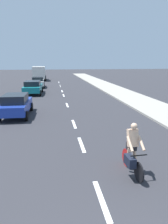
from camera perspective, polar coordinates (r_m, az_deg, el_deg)
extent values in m
plane|color=#2D2D33|center=(21.77, -5.46, 3.90)|extent=(160.00, 160.00, 0.00)
cube|color=#9E998E|center=(25.10, 10.52, 5.23)|extent=(3.60, 80.00, 0.14)
cube|color=white|center=(6.28, 4.92, -23.21)|extent=(0.16, 1.80, 0.01)
cube|color=white|center=(9.67, -0.71, -9.08)|extent=(0.16, 1.80, 0.01)
cube|color=white|center=(12.71, -2.82, -3.36)|extent=(0.16, 1.80, 0.01)
cube|color=white|center=(18.24, -4.75, 1.96)|extent=(0.16, 1.80, 0.01)
cube|color=white|center=(23.53, -5.74, 4.66)|extent=(0.16, 1.80, 0.01)
cube|color=white|center=(26.95, -6.17, 5.83)|extent=(0.16, 1.80, 0.01)
cube|color=white|center=(32.34, -6.66, 7.17)|extent=(0.16, 1.80, 0.01)
cube|color=white|center=(33.27, -6.73, 7.36)|extent=(0.16, 1.80, 0.01)
cube|color=white|center=(38.71, -7.07, 8.27)|extent=(0.16, 1.80, 0.01)
cylinder|color=black|center=(7.05, 15.11, -15.96)|extent=(0.07, 0.66, 0.66)
cylinder|color=red|center=(7.89, 11.72, -12.37)|extent=(0.07, 0.66, 0.66)
cube|color=black|center=(7.38, 13.39, -12.83)|extent=(0.07, 0.95, 0.04)
cylinder|color=black|center=(7.45, 12.82, -10.49)|extent=(0.03, 0.03, 0.48)
cube|color=black|center=(6.86, 15.11, -11.66)|extent=(0.56, 0.05, 0.03)
cube|color=beige|center=(7.14, 13.48, -7.03)|extent=(0.35, 0.33, 0.63)
sphere|color=beige|center=(6.95, 13.88, -3.89)|extent=(0.22, 0.22, 0.22)
cube|color=black|center=(7.31, 13.16, -9.31)|extent=(0.33, 0.23, 0.28)
cube|color=black|center=(7.01, 12.74, -13.21)|extent=(0.26, 0.53, 0.32)
cylinder|color=beige|center=(7.44, 14.05, -11.62)|extent=(0.12, 0.32, 0.62)
cylinder|color=beige|center=(7.35, 12.31, -11.86)|extent=(0.12, 0.21, 0.63)
cylinder|color=beige|center=(7.04, 15.81, -8.36)|extent=(0.11, 0.49, 0.41)
cylinder|color=beige|center=(6.88, 12.79, -8.72)|extent=(0.11, 0.49, 0.41)
cube|color=#1E389E|center=(15.29, -18.41, 1.56)|extent=(1.84, 4.17, 0.64)
cube|color=black|center=(14.98, -18.73, 3.63)|extent=(1.58, 2.18, 0.56)
cylinder|color=black|center=(16.88, -20.33, 1.24)|extent=(0.20, 0.64, 0.64)
cylinder|color=black|center=(16.58, -14.49, 1.45)|extent=(0.20, 0.64, 0.64)
cylinder|color=black|center=(13.88, -15.83, -1.05)|extent=(0.20, 0.64, 0.64)
cube|color=#14727A|center=(25.15, -14.08, 6.49)|extent=(2.04, 4.62, 0.64)
cube|color=black|center=(24.86, -14.22, 7.79)|extent=(1.75, 2.42, 0.56)
cylinder|color=black|center=(26.85, -15.71, 6.04)|extent=(0.20, 0.64, 0.64)
cylinder|color=black|center=(26.64, -11.61, 6.22)|extent=(0.20, 0.64, 0.64)
cylinder|color=black|center=(23.81, -16.74, 5.02)|extent=(0.20, 0.64, 0.64)
cylinder|color=black|center=(23.57, -12.12, 5.21)|extent=(0.20, 0.64, 0.64)
cube|color=white|center=(31.56, -12.79, 8.01)|extent=(1.92, 4.25, 0.64)
cube|color=black|center=(31.30, -12.85, 9.07)|extent=(1.63, 2.23, 0.56)
cylinder|color=black|center=(33.05, -14.23, 7.54)|extent=(0.20, 0.65, 0.64)
cylinder|color=black|center=(33.00, -11.16, 7.69)|extent=(0.20, 0.65, 0.64)
cylinder|color=black|center=(30.22, -14.49, 6.96)|extent=(0.20, 0.65, 0.64)
cylinder|color=black|center=(30.17, -11.13, 7.13)|extent=(0.20, 0.65, 0.64)
cube|color=beige|center=(45.36, -12.34, 10.41)|extent=(2.45, 2.39, 1.40)
cube|color=silver|center=(42.35, -12.51, 10.77)|extent=(2.48, 4.21, 2.30)
cylinder|color=black|center=(45.34, -13.83, 9.37)|extent=(0.30, 0.91, 0.90)
cylinder|color=black|center=(45.25, -10.76, 9.52)|extent=(0.30, 0.91, 0.90)
cylinder|color=black|center=(41.46, -14.15, 8.96)|extent=(0.30, 0.91, 0.90)
cylinder|color=black|center=(41.36, -10.80, 9.12)|extent=(0.30, 0.91, 0.90)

